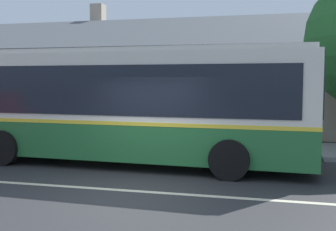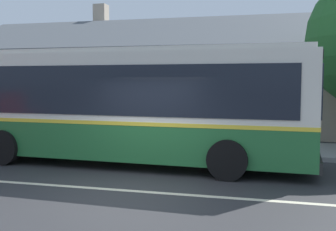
% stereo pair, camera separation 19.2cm
% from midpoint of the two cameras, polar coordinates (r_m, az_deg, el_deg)
% --- Properties ---
extents(ground_plane, '(300.00, 300.00, 0.00)m').
position_cam_midpoint_polar(ground_plane, '(9.43, -5.05, -10.10)').
color(ground_plane, '#2D2D30').
extents(sidewalk_far, '(60.00, 3.00, 0.15)m').
position_cam_midpoint_polar(sidewalk_far, '(15.08, 2.78, -4.14)').
color(sidewalk_far, gray).
rests_on(sidewalk_far, ground).
extents(lane_divider_stripe, '(60.00, 0.16, 0.01)m').
position_cam_midpoint_polar(lane_divider_stripe, '(9.43, -5.05, -10.08)').
color(lane_divider_stripe, beige).
rests_on(lane_divider_stripe, ground).
extents(community_building, '(25.19, 8.61, 6.69)m').
position_cam_midpoint_polar(community_building, '(21.91, 6.81, 3.80)').
color(community_building, tan).
rests_on(community_building, ground).
extents(transit_bus, '(11.21, 3.07, 3.28)m').
position_cam_midpoint_polar(transit_bus, '(12.31, -6.30, 1.70)').
color(transit_bus, '#236633').
rests_on(transit_bus, ground).
extents(bench_down_street, '(1.51, 0.51, 0.94)m').
position_cam_midpoint_polar(bench_down_street, '(16.65, -15.12, -1.77)').
color(bench_down_street, brown).
rests_on(bench_down_street, sidewalk_far).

